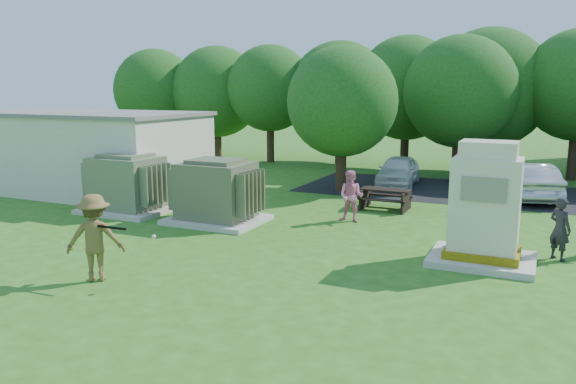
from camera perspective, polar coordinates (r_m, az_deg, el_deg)
The scene contains 15 objects.
ground at distance 13.50m, azimuth -7.23°, elevation -8.27°, with size 120.00×120.00×0.00m, color #2D6619.
service_building at distance 25.36m, azimuth -20.16°, elevation 3.71°, with size 10.00×5.00×3.20m, color beige.
service_building_roof at distance 25.23m, azimuth -20.40°, elevation 7.49°, with size 10.20×5.20×0.15m, color slate.
parking_strip at distance 24.68m, azimuth 24.79°, elevation -0.54°, with size 20.00×6.00×0.01m, color #232326.
transformer_left at distance 20.58m, azimuth -16.04°, elevation 0.72°, with size 3.00×2.40×2.07m.
transformer_right at distance 18.40m, azimuth -7.28°, elevation -0.08°, with size 3.00×2.40×2.07m.
generator_cabinet at distance 14.72m, azimuth 19.37°, elevation -1.80°, with size 2.52×2.06×3.07m.
picnic_table at distance 20.53m, azimuth 9.86°, elevation -0.46°, with size 1.75×1.31×0.75m.
batter at distance 13.45m, azimuth -19.02°, elevation -4.41°, with size 1.29×0.74×2.00m, color brown.
person_by_generator at distance 15.83m, azimuth 25.91°, elevation -3.38°, with size 0.60×0.39×1.63m, color #212227.
person_at_picnic at distance 18.38m, azimuth 6.44°, elevation -0.45°, with size 0.83×0.64×1.70m, color pink.
car_white at distance 25.66m, azimuth 11.14°, elevation 2.14°, with size 1.58×3.93×1.34m, color white.
car_silver_a at distance 24.05m, azimuth 23.17°, elevation 1.05°, with size 1.52×4.37×1.44m, color #A7A7AB.
batting_equipment at distance 12.96m, azimuth -17.16°, elevation -3.57°, with size 1.46×0.37×0.24m.
tree_row at distance 29.74m, azimuth 15.20°, elevation 9.84°, with size 41.30×13.30×7.30m.
Camera 1 is at (6.86, -10.79, 4.34)m, focal length 35.00 mm.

